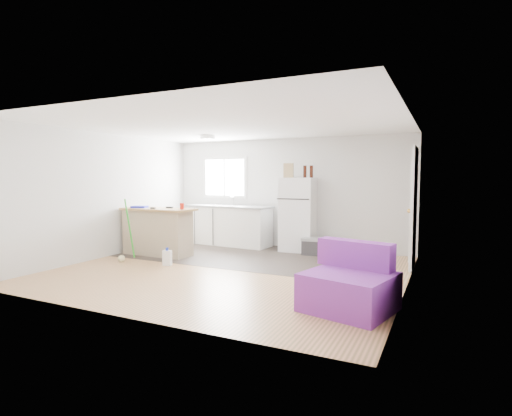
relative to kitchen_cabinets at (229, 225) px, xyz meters
The scene contains 19 objects.
room 2.63m from the kitchen_cabinets, 59.84° to the right, with size 5.51×5.01×2.41m.
vinyl_zone 1.17m from the kitchen_cabinets, 59.77° to the right, with size 4.05×2.50×0.00m, color #352D28.
window 1.16m from the kitchen_cabinets, 132.85° to the left, with size 1.18×0.06×0.98m.
interior_door 4.08m from the kitchen_cabinets, ahead, with size 0.11×0.92×2.10m.
ceiling_fixture 2.14m from the kitchen_cabinets, 85.98° to the right, with size 0.30×0.30×0.07m, color white.
kitchen_cabinets is the anchor object (origin of this frame).
peninsula 1.80m from the kitchen_cabinets, 112.73° to the right, with size 1.54×0.61×0.94m.
refrigerator 1.71m from the kitchen_cabinets, ahead, with size 0.73×0.70×1.54m.
cooler 2.16m from the kitchen_cabinets, ahead, with size 0.48×0.35×0.35m.
purple_seat 4.83m from the kitchen_cabinets, 43.45° to the right, with size 1.12×1.09×0.77m.
cleaner_jug 2.39m from the kitchen_cabinets, 87.93° to the right, with size 0.17×0.14×0.32m.
mop 2.59m from the kitchen_cabinets, 109.03° to the right, with size 0.22×0.33×1.18m.
red_cup 1.77m from the kitchen_cabinets, 92.77° to the right, with size 0.08×0.08×0.12m, color red.
blue_tray 2.09m from the kitchen_cabinets, 123.14° to the right, with size 0.30×0.22×0.04m, color #151ACB.
tool_a 1.69m from the kitchen_cabinets, 107.14° to the right, with size 0.14×0.05×0.03m, color black.
tool_b 1.98m from the kitchen_cabinets, 111.08° to the right, with size 0.10×0.04×0.03m, color black.
cardboard_box 1.93m from the kitchen_cabinets, ahead, with size 0.20×0.10×0.30m, color tan.
bottle_left 2.20m from the kitchen_cabinets, ahead, with size 0.07×0.07×0.25m, color #341209.
bottle_right 2.30m from the kitchen_cabinets, ahead, with size 0.07×0.07×0.25m, color #341209.
Camera 1 is at (3.22, -5.75, 1.54)m, focal length 28.00 mm.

